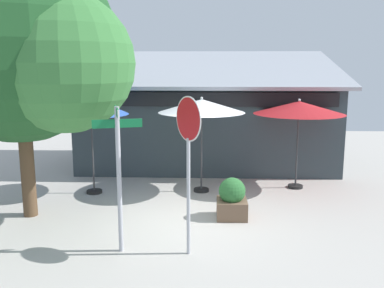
{
  "coord_description": "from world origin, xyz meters",
  "views": [
    {
      "loc": [
        0.59,
        -9.34,
        3.58
      ],
      "look_at": [
        0.15,
        1.2,
        1.6
      ],
      "focal_mm": 39.12,
      "sensor_mm": 36.0,
      "label": 1
    }
  ],
  "objects_px": {
    "street_sign_post": "(119,163)",
    "shade_tree": "(28,48)",
    "patio_umbrella_crimson_right": "(299,108)",
    "stop_sign": "(188,144)",
    "patio_umbrella_royal_blue_left": "(91,107)",
    "sidewalk_planter": "(232,199)",
    "patio_umbrella_ivory_center": "(202,107)"
  },
  "relations": [
    {
      "from": "street_sign_post",
      "to": "stop_sign",
      "type": "xyz_separation_m",
      "value": [
        1.32,
        -0.07,
        0.38
      ]
    },
    {
      "from": "stop_sign",
      "to": "patio_umbrella_ivory_center",
      "type": "xyz_separation_m",
      "value": [
        0.17,
        4.09,
        0.31
      ]
    },
    {
      "from": "street_sign_post",
      "to": "shade_tree",
      "type": "height_order",
      "value": "shade_tree"
    },
    {
      "from": "patio_umbrella_royal_blue_left",
      "to": "patio_umbrella_crimson_right",
      "type": "xyz_separation_m",
      "value": [
        5.85,
        0.77,
        -0.09
      ]
    },
    {
      "from": "street_sign_post",
      "to": "stop_sign",
      "type": "distance_m",
      "value": 1.38
    },
    {
      "from": "patio_umbrella_royal_blue_left",
      "to": "shade_tree",
      "type": "height_order",
      "value": "shade_tree"
    },
    {
      "from": "patio_umbrella_royal_blue_left",
      "to": "sidewalk_planter",
      "type": "height_order",
      "value": "patio_umbrella_royal_blue_left"
    },
    {
      "from": "patio_umbrella_royal_blue_left",
      "to": "patio_umbrella_crimson_right",
      "type": "height_order",
      "value": "patio_umbrella_royal_blue_left"
    },
    {
      "from": "street_sign_post",
      "to": "patio_umbrella_royal_blue_left",
      "type": "bearing_deg",
      "value": 112.66
    },
    {
      "from": "street_sign_post",
      "to": "sidewalk_planter",
      "type": "height_order",
      "value": "street_sign_post"
    },
    {
      "from": "stop_sign",
      "to": "sidewalk_planter",
      "type": "relative_size",
      "value": 3.11
    },
    {
      "from": "patio_umbrella_ivory_center",
      "to": "shade_tree",
      "type": "bearing_deg",
      "value": -149.27
    },
    {
      "from": "stop_sign",
      "to": "patio_umbrella_ivory_center",
      "type": "distance_m",
      "value": 4.11
    },
    {
      "from": "street_sign_post",
      "to": "sidewalk_planter",
      "type": "relative_size",
      "value": 2.91
    },
    {
      "from": "stop_sign",
      "to": "shade_tree",
      "type": "bearing_deg",
      "value": 153.56
    },
    {
      "from": "shade_tree",
      "to": "patio_umbrella_ivory_center",
      "type": "bearing_deg",
      "value": 30.73
    },
    {
      "from": "patio_umbrella_royal_blue_left",
      "to": "sidewalk_planter",
      "type": "bearing_deg",
      "value": -25.29
    },
    {
      "from": "street_sign_post",
      "to": "patio_umbrella_royal_blue_left",
      "type": "height_order",
      "value": "street_sign_post"
    },
    {
      "from": "patio_umbrella_ivory_center",
      "to": "sidewalk_planter",
      "type": "bearing_deg",
      "value": -69.81
    },
    {
      "from": "street_sign_post",
      "to": "stop_sign",
      "type": "relative_size",
      "value": 0.93
    },
    {
      "from": "street_sign_post",
      "to": "patio_umbrella_crimson_right",
      "type": "distance_m",
      "value": 6.25
    },
    {
      "from": "patio_umbrella_ivory_center",
      "to": "patio_umbrella_crimson_right",
      "type": "xyz_separation_m",
      "value": [
        2.8,
        0.48,
        -0.08
      ]
    },
    {
      "from": "stop_sign",
      "to": "patio_umbrella_crimson_right",
      "type": "xyz_separation_m",
      "value": [
        2.97,
        4.57,
        0.23
      ]
    },
    {
      "from": "patio_umbrella_crimson_right",
      "to": "shade_tree",
      "type": "relative_size",
      "value": 0.42
    },
    {
      "from": "shade_tree",
      "to": "sidewalk_planter",
      "type": "distance_m",
      "value": 5.79
    },
    {
      "from": "street_sign_post",
      "to": "patio_umbrella_crimson_right",
      "type": "bearing_deg",
      "value": 46.4
    },
    {
      "from": "patio_umbrella_royal_blue_left",
      "to": "sidewalk_planter",
      "type": "relative_size",
      "value": 2.86
    },
    {
      "from": "sidewalk_planter",
      "to": "stop_sign",
      "type": "bearing_deg",
      "value": -115.12
    },
    {
      "from": "street_sign_post",
      "to": "sidewalk_planter",
      "type": "distance_m",
      "value": 3.25
    },
    {
      "from": "patio_umbrella_crimson_right",
      "to": "sidewalk_planter",
      "type": "relative_size",
      "value": 2.71
    },
    {
      "from": "patio_umbrella_royal_blue_left",
      "to": "patio_umbrella_crimson_right",
      "type": "distance_m",
      "value": 5.9
    },
    {
      "from": "stop_sign",
      "to": "patio_umbrella_royal_blue_left",
      "type": "bearing_deg",
      "value": 127.18
    }
  ]
}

